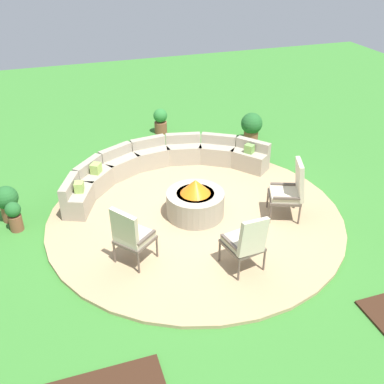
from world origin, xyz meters
The scene contains 11 objects.
ground_plane centered at (0.00, 0.00, 0.00)m, with size 24.00×24.00×0.00m, color #387A2D.
patio_circle centered at (0.00, 0.00, 0.03)m, with size 5.63×5.63×0.06m, color tan.
fire_pit centered at (0.00, 0.00, 0.36)m, with size 1.10×1.10×0.76m.
curved_stone_bench centered at (-0.25, 1.75, 0.33)m, with size 4.65×2.11×0.65m.
lounge_chair_front_left centered at (-1.43, -1.02, 0.62)m, with size 0.75×0.77×1.09m.
lounge_chair_front_right centered at (0.25, -1.74, 0.60)m, with size 0.64×0.69×1.05m.
lounge_chair_back_left centered at (1.67, -0.59, 0.64)m, with size 0.76×0.76×1.16m.
potted_plant_1 centered at (0.43, 4.17, 0.36)m, with size 0.37×0.37×0.68m.
potted_plant_2 centered at (-3.38, 1.03, 0.41)m, with size 0.44×0.44×0.71m.
potted_plant_3 centered at (2.50, 2.89, 0.43)m, with size 0.55×0.55×0.77m.
potted_plant_4 centered at (-3.26, 0.64, 0.32)m, with size 0.28×0.28×0.59m.
Camera 1 is at (-2.33, -6.81, 4.86)m, focal length 41.95 mm.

